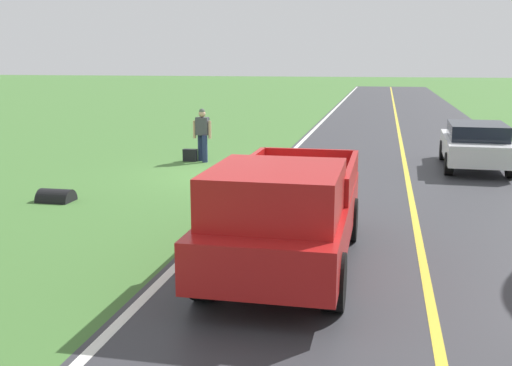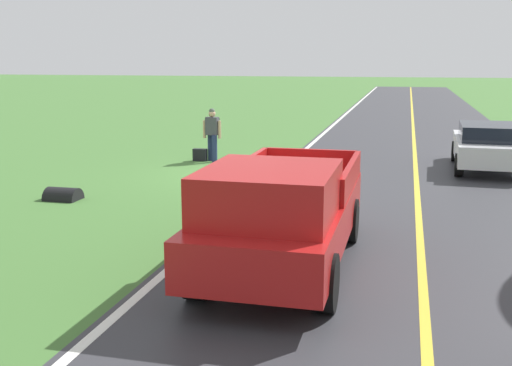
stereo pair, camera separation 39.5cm
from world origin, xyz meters
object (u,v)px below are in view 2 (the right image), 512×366
hitchhiker_walking (213,132)px  pickup_truck_passing (281,212)px  sedan_near_oncoming (487,145)px  suitcase_carried (200,155)px

hitchhiker_walking → pickup_truck_passing: size_ratio=0.32×
hitchhiker_walking → sedan_near_oncoming: size_ratio=0.39×
hitchhiker_walking → suitcase_carried: size_ratio=3.80×
pickup_truck_passing → sedan_near_oncoming: pickup_truck_passing is taller
sedan_near_oncoming → suitcase_carried: bearing=3.4°
hitchhiker_walking → pickup_truck_passing: bearing=113.5°
suitcase_carried → pickup_truck_passing: bearing=26.5°
suitcase_carried → sedan_near_oncoming: bearing=94.2°
suitcase_carried → sedan_near_oncoming: (-9.02, -0.54, 0.55)m
pickup_truck_passing → suitcase_carried: bearing=-64.3°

